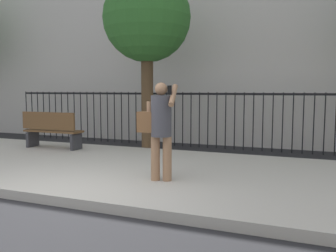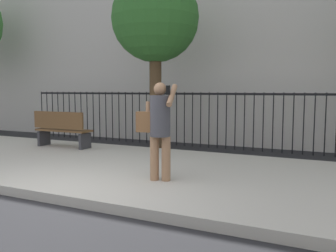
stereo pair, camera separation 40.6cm
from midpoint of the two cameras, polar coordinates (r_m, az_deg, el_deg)
The scene contains 7 objects.
ground_plane at distance 5.62m, azimuth -19.73°, elevation -11.82°, with size 60.00×60.00×0.00m, color black.
sidewalk at distance 7.33m, azimuth -8.18°, elevation -6.85°, with size 28.00×4.40×0.15m, color #B2ADA3.
building_facade at distance 13.32m, azimuth 5.99°, elevation 18.38°, with size 28.00×4.00×9.18m, color #BCB7B2.
iron_fence at distance 10.54m, azimuth 1.89°, elevation 2.22°, with size 12.03×0.04×1.60m.
pedestrian_on_phone at distance 5.97m, azimuth -3.28°, elevation 0.28°, with size 0.70×0.48×1.63m.
street_bench at distance 9.83m, azimuth -19.06°, elevation -0.50°, with size 1.60×0.45×0.95m.
street_tree_mid at distance 9.69m, azimuth -4.61°, elevation 16.38°, with size 2.26×2.26×4.64m.
Camera 1 is at (3.42, -4.06, 1.66)m, focal length 38.63 mm.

